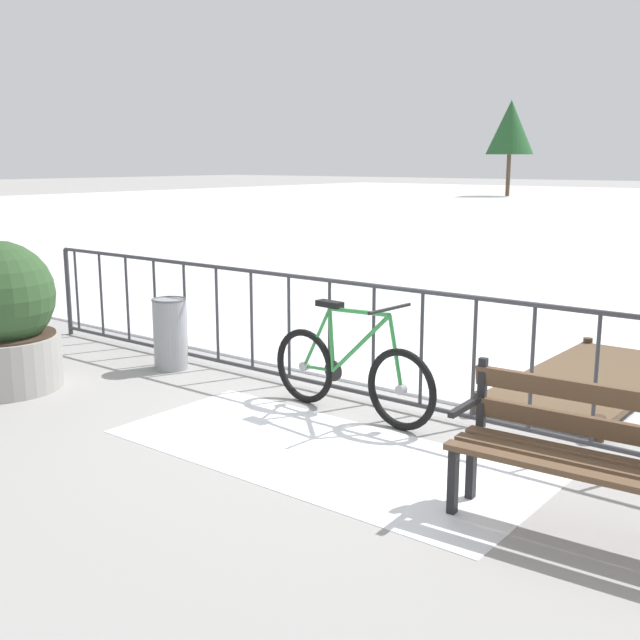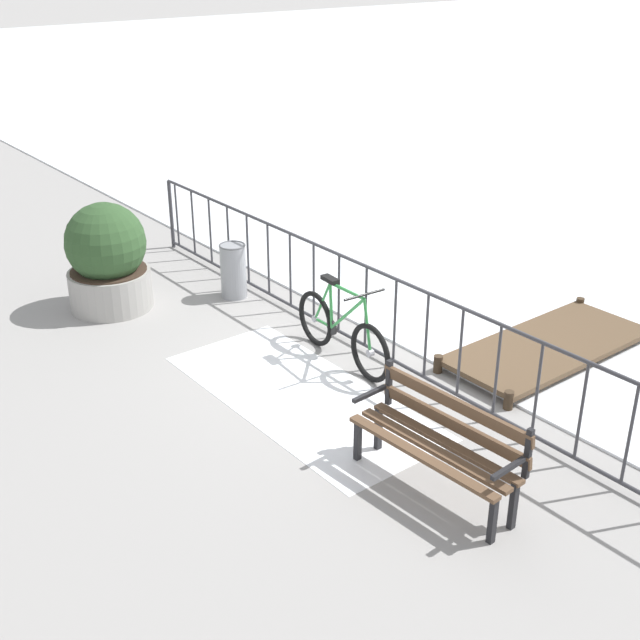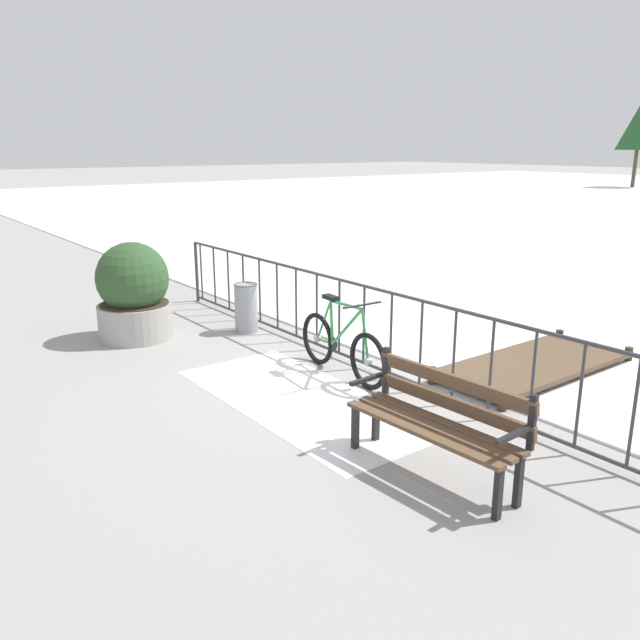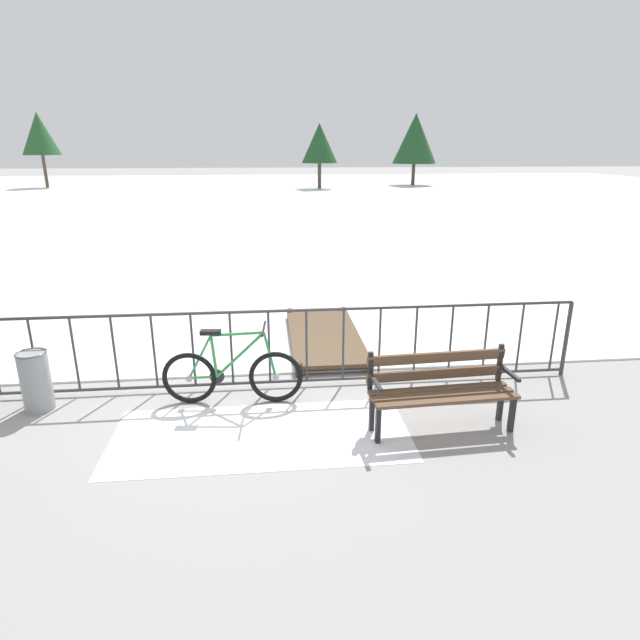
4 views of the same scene
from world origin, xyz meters
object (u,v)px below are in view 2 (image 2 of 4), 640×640
bicycle_near_railing (342,332)px  planter_with_shrub (107,259)px  park_bench (441,437)px  trash_bin (233,270)px

bicycle_near_railing → planter_with_shrub: 3.31m
bicycle_near_railing → park_bench: 2.47m
bicycle_near_railing → trash_bin: bearing=178.5°
park_bench → trash_bin: size_ratio=2.22×
planter_with_shrub → trash_bin: bearing=64.3°
bicycle_near_railing → trash_bin: bicycle_near_railing is taller
bicycle_near_railing → park_bench: (2.32, -0.84, 0.14)m
planter_with_shrub → trash_bin: size_ratio=1.89×
bicycle_near_railing → planter_with_shrub: planter_with_shrub is taller
park_bench → trash_bin: 4.72m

